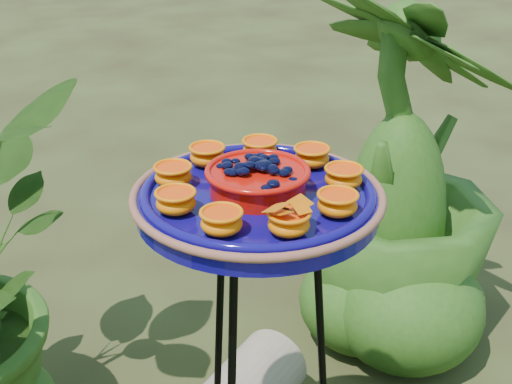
# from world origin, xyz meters

# --- Properties ---
(tripod_stand) EXTENTS (0.35, 0.35, 0.79)m
(tripod_stand) POSITION_xyz_m (0.07, -0.10, 0.48)
(tripod_stand) COLOR black
(tripod_stand) RESTS_ON ground
(feeder_dish) EXTENTS (0.48, 0.48, 0.09)m
(feeder_dish) POSITION_xyz_m (0.07, -0.10, 0.82)
(feeder_dish) COLOR #0E0861
(feeder_dish) RESTS_ON tripod_stand
(shrub_back_right) EXTENTS (0.70, 0.70, 1.05)m
(shrub_back_right) POSITION_xyz_m (0.74, 0.44, 0.52)
(shrub_back_right) COLOR #274E15
(shrub_back_right) RESTS_ON ground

